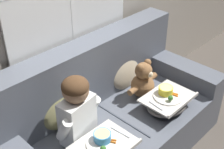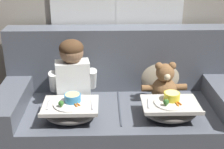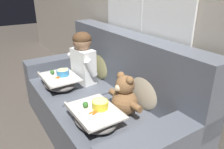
{
  "view_description": "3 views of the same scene",
  "coord_description": "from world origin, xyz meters",
  "px_view_note": "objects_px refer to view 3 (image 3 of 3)",
  "views": [
    {
      "loc": [
        -1.44,
        -1.32,
        2.09
      ],
      "look_at": [
        0.08,
        0.13,
        0.73
      ],
      "focal_mm": 50.0,
      "sensor_mm": 36.0,
      "label": 1
    },
    {
      "loc": [
        -0.12,
        -2.27,
        1.63
      ],
      "look_at": [
        -0.06,
        -0.02,
        0.68
      ],
      "focal_mm": 50.0,
      "sensor_mm": 36.0,
      "label": 2
    },
    {
      "loc": [
        1.61,
        -0.86,
        1.39
      ],
      "look_at": [
        0.09,
        0.1,
        0.64
      ],
      "focal_mm": 35.0,
      "sensor_mm": 36.0,
      "label": 3
    }
  ],
  "objects_px": {
    "lap_tray_child": "(60,81)",
    "lap_tray_teddy": "(95,116)",
    "couch": "(105,101)",
    "throw_pillow_behind_child": "(102,62)",
    "teddy_bear": "(124,98)",
    "throw_pillow_behind_teddy": "(146,87)",
    "child_figure": "(83,55)"
  },
  "relations": [
    {
      "from": "lap_tray_child",
      "to": "lap_tray_teddy",
      "type": "bearing_deg",
      "value": 0.02
    },
    {
      "from": "couch",
      "to": "lap_tray_child",
      "type": "xyz_separation_m",
      "value": [
        -0.37,
        -0.31,
        0.14
      ]
    },
    {
      "from": "throw_pillow_behind_child",
      "to": "lap_tray_teddy",
      "type": "xyz_separation_m",
      "value": [
        0.75,
        -0.49,
        -0.11
      ]
    },
    {
      "from": "throw_pillow_behind_child",
      "to": "teddy_bear",
      "type": "relative_size",
      "value": 1.05
    },
    {
      "from": "throw_pillow_behind_teddy",
      "to": "lap_tray_teddy",
      "type": "bearing_deg",
      "value": -89.94
    },
    {
      "from": "throw_pillow_behind_child",
      "to": "child_figure",
      "type": "distance_m",
      "value": 0.25
    },
    {
      "from": "lap_tray_child",
      "to": "throw_pillow_behind_child",
      "type": "bearing_deg",
      "value": 90.08
    },
    {
      "from": "couch",
      "to": "child_figure",
      "type": "bearing_deg",
      "value": -174.26
    },
    {
      "from": "throw_pillow_behind_teddy",
      "to": "lap_tray_child",
      "type": "distance_m",
      "value": 0.9
    },
    {
      "from": "couch",
      "to": "throw_pillow_behind_child",
      "type": "bearing_deg",
      "value": 153.41
    },
    {
      "from": "couch",
      "to": "lap_tray_child",
      "type": "bearing_deg",
      "value": -140.67
    },
    {
      "from": "throw_pillow_behind_teddy",
      "to": "child_figure",
      "type": "distance_m",
      "value": 0.79
    },
    {
      "from": "couch",
      "to": "throw_pillow_behind_child",
      "type": "xyz_separation_m",
      "value": [
        -0.37,
        0.19,
        0.25
      ]
    },
    {
      "from": "couch",
      "to": "lap_tray_teddy",
      "type": "xyz_separation_m",
      "value": [
        0.37,
        -0.31,
        0.14
      ]
    },
    {
      "from": "teddy_bear",
      "to": "lap_tray_child",
      "type": "relative_size",
      "value": 0.91
    },
    {
      "from": "throw_pillow_behind_teddy",
      "to": "child_figure",
      "type": "height_order",
      "value": "child_figure"
    },
    {
      "from": "throw_pillow_behind_child",
      "to": "lap_tray_child",
      "type": "xyz_separation_m",
      "value": [
        0.0,
        -0.49,
        -0.11
      ]
    },
    {
      "from": "throw_pillow_behind_teddy",
      "to": "couch",
      "type": "bearing_deg",
      "value": -153.41
    },
    {
      "from": "teddy_bear",
      "to": "lap_tray_teddy",
      "type": "xyz_separation_m",
      "value": [
        0.0,
        -0.26,
        -0.08
      ]
    },
    {
      "from": "teddy_bear",
      "to": "throw_pillow_behind_child",
      "type": "bearing_deg",
      "value": 163.01
    },
    {
      "from": "lap_tray_teddy",
      "to": "throw_pillow_behind_teddy",
      "type": "bearing_deg",
      "value": 90.06
    },
    {
      "from": "couch",
      "to": "teddy_bear",
      "type": "xyz_separation_m",
      "value": [
        0.37,
        -0.04,
        0.22
      ]
    },
    {
      "from": "lap_tray_teddy",
      "to": "child_figure",
      "type": "bearing_deg",
      "value": 160.29
    },
    {
      "from": "throw_pillow_behind_teddy",
      "to": "child_figure",
      "type": "relative_size",
      "value": 0.74
    },
    {
      "from": "lap_tray_child",
      "to": "couch",
      "type": "bearing_deg",
      "value": 39.33
    },
    {
      "from": "lap_tray_child",
      "to": "lap_tray_teddy",
      "type": "distance_m",
      "value": 0.75
    },
    {
      "from": "child_figure",
      "to": "teddy_bear",
      "type": "relative_size",
      "value": 1.44
    },
    {
      "from": "lap_tray_child",
      "to": "child_figure",
      "type": "bearing_deg",
      "value": 90.12
    },
    {
      "from": "couch",
      "to": "lap_tray_teddy",
      "type": "relative_size",
      "value": 4.56
    },
    {
      "from": "teddy_bear",
      "to": "lap_tray_child",
      "type": "xyz_separation_m",
      "value": [
        -0.75,
        -0.26,
        -0.08
      ]
    },
    {
      "from": "throw_pillow_behind_teddy",
      "to": "teddy_bear",
      "type": "bearing_deg",
      "value": -89.94
    },
    {
      "from": "child_figure",
      "to": "throw_pillow_behind_child",
      "type": "bearing_deg",
      "value": 90.04
    }
  ]
}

